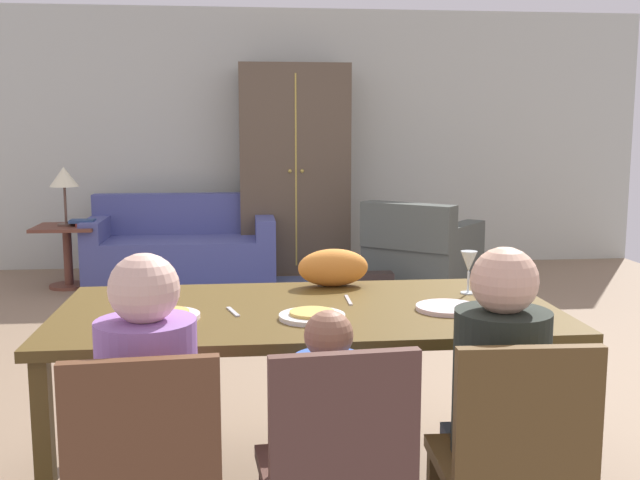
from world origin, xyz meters
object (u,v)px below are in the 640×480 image
Objects in this scene: dining_table at (308,323)px; book_lower at (89,224)px; person_man at (150,443)px; person_woman at (495,428)px; person_child at (327,461)px; dining_chair_woman at (513,458)px; cat at (333,268)px; table_lamp at (64,179)px; armoire at (294,169)px; side_table at (68,247)px; handbag at (374,288)px; plate_near_child at (312,317)px; wine_glass at (469,263)px; dining_chair_child at (336,467)px; dining_chair_man at (146,476)px; plate_near_man at (167,316)px; book_upper at (82,221)px; plate_near_woman at (448,308)px; armchair at (421,255)px; couch at (183,249)px.

book_lower is at bearing 112.08° from dining_table.
person_man and person_woman have the same top height.
person_child reaches higher than dining_chair_woman.
table_lamp reaches higher than cat.
armoire is 3.62× the size of side_table.
person_woman reaches higher than handbag.
wine_glass reaches higher than plate_near_child.
dining_chair_child and dining_chair_woman have the same top height.
dining_chair_woman is 5.61m from armoire.
dining_chair_man is 5.17m from table_lamp.
armoire reaches higher than plate_near_man.
armoire reaches higher than wine_glass.
book_upper is at bearing 115.38° from person_woman.
armoire reaches higher than side_table.
dining_chair_woman is (0.53, -0.00, 0.00)m from dining_chair_child.
person_man reaches higher than handbag.
cat is at bearing 128.49° from plate_near_woman.
plate_near_child reaches higher than side_table.
side_table is at bearing 110.69° from dining_chair_child.
plate_near_woman is at bearing -102.27° from armchair.
wine_glass is (0.71, 0.36, 0.12)m from plate_near_child.
dining_chair_child reaches higher than dining_table.
dining_chair_man is at bearing -76.57° from book_upper.
book_upper is at bearing 118.35° from plate_near_woman.
armchair is at bearing 79.69° from dining_chair_woman.
side_table is (-2.02, 3.72, -0.47)m from cat.
couch reaches higher than book_lower.
wine_glass is at bearing -92.56° from handbag.
dining_chair_man is at bearing -87.40° from person_man.
dining_chair_man reaches higher than book_upper.
dining_table is 1.03m from dining_chair_man.
person_man is at bearing -137.52° from plate_near_child.
dining_chair_man is (-1.25, -1.03, -0.40)m from wine_glass.
person_woman is 5.43m from armoire.
handbag is (0.70, 2.82, -0.71)m from cat.
dining_chair_child is 0.72× the size of armchair.
armchair is at bearing 63.29° from plate_near_man.
book_lower is at bearing 172.14° from armchair.
dining_chair_man is (-0.54, -0.67, -0.28)m from plate_near_child.
book_upper is at bearing 111.92° from plate_near_child.
table_lamp reaches higher than wine_glass.
table_lamp is at bearing 172.21° from armchair.
cat is at bearing -103.90° from handbag.
cat reaches higher than dining_chair_man.
side_table is 2.64× the size of book_upper.
handbag is (0.85, 3.39, -0.64)m from plate_near_child.
plate_near_man reaches higher than handbag.
book_lower is (-1.93, -0.64, -0.46)m from armoire.
dining_table is at bearing -65.55° from side_table.
couch is at bearing -162.46° from armoire.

